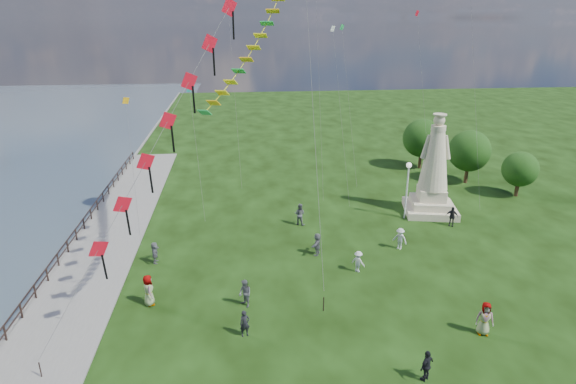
{
  "coord_description": "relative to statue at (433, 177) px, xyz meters",
  "views": [
    {
      "loc": [
        -4.05,
        -20.19,
        15.79
      ],
      "look_at": [
        -1.0,
        8.0,
        5.5
      ],
      "focal_mm": 30.0,
      "sensor_mm": 36.0,
      "label": 1
    }
  ],
  "objects": [
    {
      "name": "person_9",
      "position": [
        0.6,
        -2.97,
        -2.41
      ],
      "size": [
        1.07,
        0.91,
        1.63
      ],
      "primitive_type": "imported",
      "rotation": [
        0.0,
        0.0,
        -0.53
      ],
      "color": "black",
      "rests_on": "ground"
    },
    {
      "name": "person_7",
      "position": [
        -11.51,
        -1.41,
        -2.32
      ],
      "size": [
        1.03,
        0.9,
        1.81
      ],
      "primitive_type": "imported",
      "rotation": [
        0.0,
        0.0,
        2.65
      ],
      "color": "#595960",
      "rests_on": "ground"
    },
    {
      "name": "person_10",
      "position": [
        -21.72,
        -11.95,
        -2.27
      ],
      "size": [
        0.84,
        1.06,
        1.9
      ],
      "primitive_type": "imported",
      "rotation": [
        0.0,
        0.0,
        1.9
      ],
      "color": "#595960",
      "rests_on": "ground"
    },
    {
      "name": "person_1",
      "position": [
        -16.17,
        -12.72,
        -2.38
      ],
      "size": [
        0.86,
        0.96,
        1.68
      ],
      "primitive_type": "imported",
      "rotation": [
        0.0,
        0.0,
        -1.02
      ],
      "color": "#595960",
      "rests_on": "ground"
    },
    {
      "name": "tree_row",
      "position": [
        6.06,
        8.66,
        0.01
      ],
      "size": [
        9.51,
        13.35,
        5.52
      ],
      "color": "#382314",
      "rests_on": "ground"
    },
    {
      "name": "person_8",
      "position": [
        -4.88,
        -6.52,
        -2.41
      ],
      "size": [
        1.14,
        1.1,
        1.62
      ],
      "primitive_type": "imported",
      "rotation": [
        0.0,
        0.0,
        -0.73
      ],
      "color": "silver",
      "rests_on": "ground"
    },
    {
      "name": "red_kite_train",
      "position": [
        -19.89,
        -12.06,
        7.26
      ],
      "size": [
        9.75,
        9.35,
        16.86
      ],
      "color": "black",
      "rests_on": "ground"
    },
    {
      "name": "person_5",
      "position": [
        -22.15,
        -6.74,
        -2.46
      ],
      "size": [
        0.69,
        1.45,
        1.52
      ],
      "primitive_type": "imported",
      "rotation": [
        0.0,
        0.0,
        1.63
      ],
      "color": "#595960",
      "rests_on": "ground"
    },
    {
      "name": "small_kites",
      "position": [
        -9.52,
        6.79,
        11.24
      ],
      "size": [
        29.39,
        16.86,
        31.05
      ],
      "color": "#168881",
      "rests_on": "ground"
    },
    {
      "name": "person_0",
      "position": [
        -16.25,
        -15.48,
        -2.48
      ],
      "size": [
        0.62,
        0.5,
        1.48
      ],
      "primitive_type": "imported",
      "rotation": [
        0.0,
        0.0,
        0.29
      ],
      "color": "black",
      "rests_on": "ground"
    },
    {
      "name": "person_2",
      "position": [
        -8.68,
        -9.44,
        -2.49
      ],
      "size": [
        1.02,
        1.0,
        1.46
      ],
      "primitive_type": "imported",
      "rotation": [
        0.0,
        0.0,
        2.38
      ],
      "color": "silver",
      "rests_on": "ground"
    },
    {
      "name": "person_4",
      "position": [
        -3.71,
        -16.68,
        -2.28
      ],
      "size": [
        1.03,
        0.77,
        1.88
      ],
      "primitive_type": "imported",
      "rotation": [
        0.0,
        0.0,
        -0.25
      ],
      "color": "#595960",
      "rests_on": "ground"
    },
    {
      "name": "statue",
      "position": [
        0.0,
        0.0,
        0.0
      ],
      "size": [
        4.95,
        4.95,
        8.54
      ],
      "rotation": [
        0.0,
        0.0,
        -0.2
      ],
      "color": "#B7AC8A",
      "rests_on": "ground"
    },
    {
      "name": "person_3",
      "position": [
        -8.03,
        -19.68,
        -2.43
      ],
      "size": [
        1.04,
        0.93,
        1.59
      ],
      "primitive_type": "imported",
      "rotation": [
        0.0,
        0.0,
        3.76
      ],
      "color": "black",
      "rests_on": "ground"
    },
    {
      "name": "waterfront",
      "position": [
        -27.48,
        -7.69,
        -3.29
      ],
      "size": [
        200.0,
        200.0,
        1.51
      ],
      "color": "#394A55",
      "rests_on": "ground"
    },
    {
      "name": "lamppost",
      "position": [
        -2.58,
        -1.0,
        0.26
      ],
      "size": [
        0.45,
        0.45,
        4.84
      ],
      "color": "silver",
      "rests_on": "ground"
    },
    {
      "name": "person_11",
      "position": [
        -10.97,
        -6.74,
        -2.41
      ],
      "size": [
        1.21,
        1.64,
        1.62
      ],
      "primitive_type": "imported",
      "rotation": [
        0.0,
        0.0,
        4.29
      ],
      "color": "#595960",
      "rests_on": "ground"
    }
  ]
}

